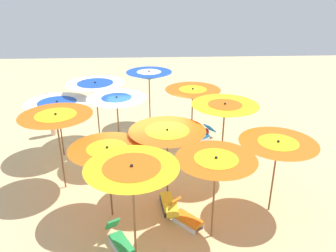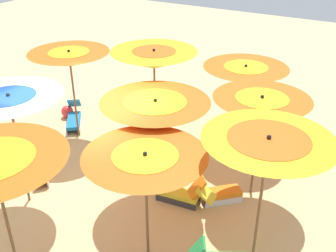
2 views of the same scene
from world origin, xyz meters
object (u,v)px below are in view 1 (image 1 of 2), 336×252
object	(u,v)px
beach_umbrella_2	(108,154)
beachgoer_0	(51,113)
beach_umbrella_6	(167,137)
beach_umbrella_1	(56,121)
beach_umbrella_0	(58,106)
beach_umbrella_7	(216,164)
beach_umbrella_3	(132,175)
beach_umbrella_8	(149,76)
lounger_0	(169,204)
lounger_3	(185,217)
lounger_2	(200,137)
beach_umbrella_4	(96,88)
beach_umbrella_5	(117,102)
beach_umbrella_11	(277,147)
lounger_1	(141,150)
beach_umbrella_10	(225,111)
beach_umbrella_9	(193,94)
beach_ball	(205,132)
lounger_4	(120,241)

from	to	relation	value
beach_umbrella_2	beachgoer_0	xyz separation A→B (m)	(-5.42, -2.97, -0.92)
beach_umbrella_6	beach_umbrella_1	bearing A→B (deg)	-101.65
beach_umbrella_0	beach_umbrella_7	distance (m)	6.62
beach_umbrella_3	beach_umbrella_8	bearing A→B (deg)	177.52
beach_umbrella_8	lounger_0	size ratio (longest dim) A/B	1.96
lounger_3	beach_umbrella_2	bearing A→B (deg)	-145.98
lounger_2	beach_umbrella_4	bearing A→B (deg)	-41.81
beachgoer_0	beach_umbrella_5	bearing A→B (deg)	-121.55
lounger_0	lounger_2	xyz separation A→B (m)	(-4.32, 1.48, 0.01)
beach_umbrella_7	lounger_2	world-z (taller)	beach_umbrella_7
beach_umbrella_7	lounger_3	size ratio (longest dim) A/B	2.20
beach_umbrella_8	beach_umbrella_2	bearing A→B (deg)	-9.71
beach_umbrella_11	lounger_1	size ratio (longest dim) A/B	2.09
lounger_0	beach_umbrella_10	bearing A→B (deg)	-52.35
beach_umbrella_5	beach_umbrella_6	distance (m)	2.73
beach_umbrella_8	beach_umbrella_10	bearing A→B (deg)	28.65
beach_umbrella_9	lounger_2	world-z (taller)	beach_umbrella_9
beach_umbrella_6	lounger_3	size ratio (longest dim) A/B	2.14
beach_umbrella_8	lounger_0	bearing A→B (deg)	4.81
beach_umbrella_10	beach_umbrella_2	bearing A→B (deg)	-60.14
beach_umbrella_11	beachgoer_0	xyz separation A→B (m)	(-5.41, -7.41, -0.99)
beach_umbrella_9	lounger_2	distance (m)	2.08
beach_umbrella_4	beach_ball	xyz separation A→B (m)	(-0.28, 4.30, -2.07)
beach_umbrella_0	beach_umbrella_10	distance (m)	5.81
beach_umbrella_9	lounger_1	bearing A→B (deg)	-74.48
beach_umbrella_0	beach_umbrella_10	xyz separation A→B (m)	(1.65, 5.56, 0.35)
lounger_1	beach_ball	world-z (taller)	lounger_1
beach_umbrella_0	beach_umbrella_7	xyz separation A→B (m)	(4.59, 4.77, 0.16)
beach_umbrella_1	beach_umbrella_5	size ratio (longest dim) A/B	1.01
beach_umbrella_2	lounger_4	xyz separation A→B (m)	(1.28, 0.33, -1.71)
beach_umbrella_7	lounger_4	bearing A→B (deg)	-82.63
beach_umbrella_2	beach_umbrella_3	world-z (taller)	beach_umbrella_3
beach_umbrella_3	beach_umbrella_6	xyz separation A→B (m)	(-2.48, 0.85, -0.31)
beach_umbrella_5	beach_umbrella_7	xyz separation A→B (m)	(3.99, 2.62, -0.15)
beach_umbrella_0	lounger_0	xyz separation A→B (m)	(3.45, 3.73, -1.75)
beach_umbrella_5	lounger_2	distance (m)	3.97
beach_umbrella_3	beach_umbrella_7	bearing A→B (deg)	110.47
beach_umbrella_3	beach_umbrella_4	world-z (taller)	beach_umbrella_3
beach_umbrella_9	lounger_1	distance (m)	2.83
beach_umbrella_5	beach_umbrella_9	distance (m)	2.83
beach_umbrella_11	beachgoer_0	world-z (taller)	beach_umbrella_11
beach_umbrella_10	beach_umbrella_8	bearing A→B (deg)	-151.35
lounger_2	beach_umbrella_3	bearing A→B (deg)	30.79
beach_umbrella_9	lounger_2	size ratio (longest dim) A/B	1.81
lounger_1	beach_umbrella_9	bearing A→B (deg)	145.98
beach_umbrella_8	lounger_4	world-z (taller)	beach_umbrella_8
beach_umbrella_4	beach_ball	world-z (taller)	beach_umbrella_4
beach_umbrella_8	lounger_2	world-z (taller)	beach_umbrella_8
lounger_4	lounger_0	bearing A→B (deg)	109.82
beach_umbrella_6	lounger_4	bearing A→B (deg)	-31.11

